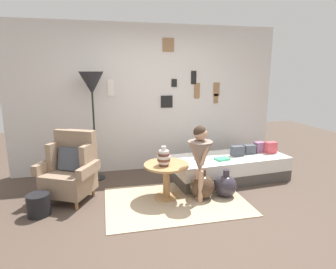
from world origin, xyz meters
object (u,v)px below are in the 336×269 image
object	(u,v)px
person_child	(200,154)
daybed	(229,168)
floor_lamp	(92,87)
demijohn_far	(226,186)
armchair	(71,169)
book_on_daybed	(222,159)
vase_striped	(164,158)
magazine_basket	(39,205)
side_table	(166,173)
demijohn_near	(202,186)

from	to	relation	value
person_child	daybed	bearing A→B (deg)	42.04
floor_lamp	demijohn_far	world-z (taller)	floor_lamp
armchair	demijohn_far	xyz separation A→B (m)	(2.17, -0.43, -0.27)
armchair	demijohn_far	size ratio (longest dim) A/B	2.39
person_child	book_on_daybed	xyz separation A→B (m)	(0.57, 0.54, -0.27)
vase_striped	magazine_basket	size ratio (longest dim) A/B	0.98
armchair	magazine_basket	size ratio (longest dim) A/B	3.46
vase_striped	armchair	bearing A→B (deg)	164.72
vase_striped	book_on_daybed	size ratio (longest dim) A/B	1.25
daybed	vase_striped	bearing A→B (deg)	-156.15
vase_striped	floor_lamp	xyz separation A→B (m)	(-0.95, 1.07, 0.92)
floor_lamp	book_on_daybed	world-z (taller)	floor_lamp
magazine_basket	daybed	bearing A→B (deg)	12.34
armchair	magazine_basket	distance (m)	0.64
book_on_daybed	floor_lamp	bearing A→B (deg)	161.21
side_table	demijohn_far	bearing A→B (deg)	-9.52
vase_striped	floor_lamp	world-z (taller)	floor_lamp
floor_lamp	person_child	size ratio (longest dim) A/B	1.65
floor_lamp	demijohn_near	xyz separation A→B (m)	(1.49, -1.14, -1.36)
armchair	demijohn_near	world-z (taller)	armchair
person_child	demijohn_near	distance (m)	0.52
vase_striped	demijohn_far	xyz separation A→B (m)	(0.90, -0.09, -0.46)
person_child	book_on_daybed	bearing A→B (deg)	43.42
side_table	magazine_basket	size ratio (longest dim) A/B	2.28
person_child	magazine_basket	size ratio (longest dim) A/B	3.86
armchair	demijohn_far	distance (m)	2.23
side_table	magazine_basket	xyz separation A→B (m)	(-1.69, -0.14, -0.24)
daybed	side_table	distance (m)	1.30
demijohn_near	floor_lamp	bearing A→B (deg)	142.70
daybed	demijohn_near	xyz separation A→B (m)	(-0.70, -0.62, -0.02)
demijohn_near	vase_striped	bearing A→B (deg)	172.75
demijohn_far	magazine_basket	xyz separation A→B (m)	(-2.54, 0.00, -0.02)
magazine_basket	person_child	bearing A→B (deg)	-1.76
armchair	person_child	bearing A→B (deg)	-15.78
floor_lamp	magazine_basket	world-z (taller)	floor_lamp
person_child	armchair	bearing A→B (deg)	164.22
vase_striped	demijohn_far	bearing A→B (deg)	-5.42
daybed	vase_striped	xyz separation A→B (m)	(-1.24, -0.55, 0.42)
magazine_basket	floor_lamp	bearing A→B (deg)	58.93
vase_striped	person_child	xyz separation A→B (m)	(0.47, -0.15, 0.06)
book_on_daybed	magazine_basket	distance (m)	2.73
book_on_daybed	armchair	bearing A→B (deg)	-178.89
magazine_basket	demijohn_near	bearing A→B (deg)	0.29
vase_striped	book_on_daybed	xyz separation A→B (m)	(1.04, 0.39, -0.21)
side_table	book_on_daybed	size ratio (longest dim) A/B	2.90
floor_lamp	person_child	distance (m)	2.05
person_child	demijohn_near	world-z (taller)	person_child
armchair	book_on_daybed	bearing A→B (deg)	1.11
daybed	vase_striped	world-z (taller)	vase_striped
person_child	magazine_basket	xyz separation A→B (m)	(-2.11, 0.06, -0.55)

